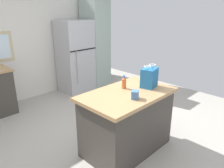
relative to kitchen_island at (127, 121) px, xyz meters
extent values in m
plane|color=#ADA89E|center=(-0.07, 0.34, -0.46)|extent=(6.22, 6.22, 0.00)
cube|color=silver|center=(-0.07, 2.94, 0.79)|extent=(5.16, 0.10, 2.50)
cube|color=#423D38|center=(0.00, 0.00, -0.03)|extent=(1.24, 0.74, 0.86)
cube|color=tan|center=(0.00, 0.00, 0.42)|extent=(1.32, 0.82, 0.05)
cube|color=#B7B7BC|center=(0.98, 2.53, 0.41)|extent=(0.76, 0.64, 1.73)
cube|color=black|center=(0.98, 2.21, 0.61)|extent=(0.74, 0.01, 0.02)
cylinder|color=#B7B7BC|center=(0.77, 2.18, 0.23)|extent=(0.02, 0.02, 0.78)
cube|color=#9EB2A8|center=(1.64, 2.53, 0.64)|extent=(0.52, 0.61, 2.19)
cube|color=#236BAD|center=(0.40, -0.07, 0.59)|extent=(0.29, 0.24, 0.28)
torus|color=white|center=(0.33, -0.07, 0.77)|extent=(0.12, 0.12, 0.01)
torus|color=white|center=(0.46, -0.07, 0.77)|extent=(0.12, 0.12, 0.01)
cube|color=#4775B7|center=(-0.09, -0.20, 0.50)|extent=(0.13, 0.13, 0.11)
cylinder|color=#C66633|center=(0.09, 0.15, 0.52)|extent=(0.07, 0.07, 0.14)
cone|color=#C66633|center=(0.09, 0.15, 0.61)|extent=(0.06, 0.06, 0.03)
cylinder|color=blue|center=(0.09, 0.15, 0.63)|extent=(0.03, 0.03, 0.02)
camera|label=1|loc=(-2.15, -1.84, 1.58)|focal=35.39mm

